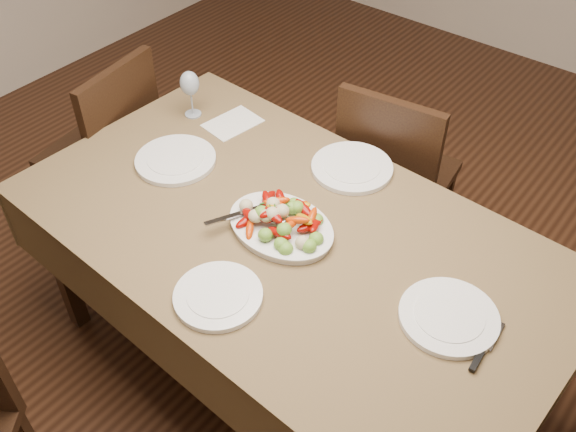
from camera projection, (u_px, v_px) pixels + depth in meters
The scene contains 14 objects.
floor at pixel (254, 346), 2.66m from camera, with size 6.00×6.00×0.00m, color #341C0F.
dining_table at pixel (288, 305), 2.34m from camera, with size 1.84×1.04×0.76m, color brown.
chair_far at pixel (399, 174), 2.74m from camera, with size 0.42×0.42×0.95m, color black, non-canonical shape.
chair_left at pixel (99, 153), 2.85m from camera, with size 0.42×0.42×0.95m, color black, non-canonical shape.
serving_platter at pixel (281, 228), 2.07m from camera, with size 0.36×0.27×0.02m, color white.
roasted_vegetables at pixel (281, 215), 2.03m from camera, with size 0.30×0.20×0.09m, color #7A0703, non-canonical shape.
serving_spoon at pixel (258, 216), 2.05m from camera, with size 0.28×0.06×0.03m, color #9EA0A8, non-canonical shape.
plate_left at pixel (176, 160), 2.33m from camera, with size 0.29×0.29×0.02m, color white.
plate_right at pixel (449, 317), 1.81m from camera, with size 0.28×0.28×0.02m, color white.
plate_far at pixel (352, 168), 2.30m from camera, with size 0.29×0.29×0.02m, color white.
plate_near at pixel (218, 296), 1.86m from camera, with size 0.26×0.26×0.02m, color white.
wine_glass at pixel (191, 93), 2.50m from camera, with size 0.08×0.08×0.20m, color #8C99A5, non-canonical shape.
menu_card at pixel (233, 123), 2.52m from camera, with size 0.15×0.21×0.00m, color silver.
table_knife at pixel (486, 349), 1.73m from camera, with size 0.02×0.20×0.01m, color #9EA0A8, non-canonical shape.
Camera 1 is at (1.10, -1.15, 2.20)m, focal length 40.00 mm.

